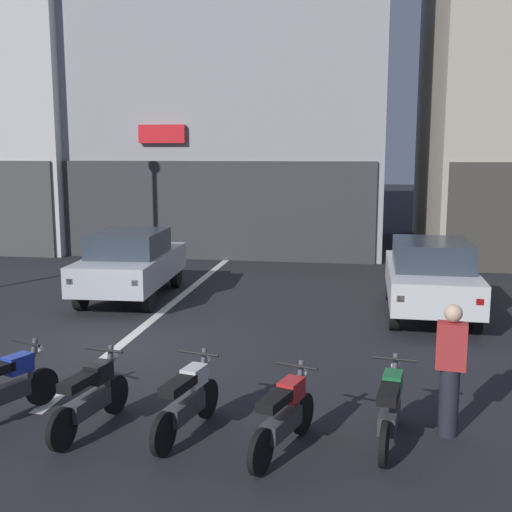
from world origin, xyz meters
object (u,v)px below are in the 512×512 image
Objects in this scene: car_silver_crossing_near at (131,262)px; person_by_motorcycles at (450,369)px; motorcycle_blue_row_leftmost at (7,386)px; motorcycle_black_row_left_mid at (91,396)px; car_white_parked_kerbside at (430,275)px; motorcycle_red_row_right_mid at (284,415)px; motorcycle_white_row_centre at (187,400)px; motorcycle_green_row_rightmost at (390,407)px.

car_silver_crossing_near is 2.51× the size of person_by_motorcycles.
motorcycle_black_row_left_mid is at bearing -6.73° from motorcycle_blue_row_leftmost.
motorcycle_blue_row_leftmost is (-6.04, -6.40, -0.43)m from car_white_parked_kerbside.
person_by_motorcycles is at bearing 7.53° from motorcycle_black_row_left_mid.
car_silver_crossing_near is 7.38m from motorcycle_black_row_left_mid.
car_white_parked_kerbside is at bearing 70.88° from motorcycle_red_row_right_mid.
motorcycle_black_row_left_mid is (-4.81, -6.55, -0.43)m from car_white_parked_kerbside.
car_white_parked_kerbside is 2.51× the size of motorcycle_white_row_centre.
motorcycle_black_row_left_mid is 0.99× the size of person_by_motorcycles.
person_by_motorcycles reaches higher than car_white_parked_kerbside.
motorcycle_red_row_right_mid is at bearing -57.90° from car_silver_crossing_near.
motorcycle_white_row_centre is at bearing -1.85° from motorcycle_blue_row_leftmost.
motorcycle_white_row_centre is 3.26m from person_by_motorcycles.
motorcycle_green_row_rightmost is (-1.11, -6.31, -0.43)m from car_white_parked_kerbside.
motorcycle_green_row_rightmost is at bearing 1.07° from motorcycle_blue_row_leftmost.
motorcycle_red_row_right_mid is (1.24, -0.26, 0.00)m from motorcycle_white_row_centre.
motorcycle_green_row_rightmost is at bearing -49.72° from car_silver_crossing_near.
motorcycle_green_row_rightmost is at bearing -99.94° from car_white_parked_kerbside.
car_white_parked_kerbside reaches higher than motorcycle_white_row_centre.
motorcycle_blue_row_leftmost is 0.95× the size of motorcycle_black_row_left_mid.
motorcycle_green_row_rightmost is (3.70, 0.24, 0.00)m from motorcycle_black_row_left_mid.
motorcycle_blue_row_leftmost is 4.94m from motorcycle_green_row_rightmost.
car_silver_crossing_near is at bearing 122.10° from motorcycle_red_row_right_mid.
motorcycle_black_row_left_mid is at bearing -176.95° from motorcycle_white_row_centre.
car_white_parked_kerbside is 8.81m from motorcycle_blue_row_leftmost.
motorcycle_blue_row_leftmost is at bearing -178.93° from motorcycle_green_row_rightmost.
car_white_parked_kerbside is 5.97m from person_by_motorcycles.
car_silver_crossing_near is at bearing 175.66° from car_white_parked_kerbside.
motorcycle_white_row_centre is (3.32, -7.00, -0.43)m from car_silver_crossing_near.
motorcycle_blue_row_leftmost is at bearing -175.55° from person_by_motorcycles.
motorcycle_white_row_centre is at bearing -176.02° from motorcycle_green_row_rightmost.
motorcycle_blue_row_leftmost and motorcycle_green_row_rightmost have the same top height.
motorcycle_red_row_right_mid is at bearing -5.27° from motorcycle_blue_row_leftmost.
car_white_parked_kerbside is 7.15m from motorcycle_red_row_right_mid.
car_silver_crossing_near is 8.59m from motorcycle_red_row_right_mid.
motorcycle_black_row_left_mid and motorcycle_red_row_right_mid have the same top height.
motorcycle_white_row_centre is at bearing -118.87° from car_white_parked_kerbside.
motorcycle_green_row_rightmost is (1.23, 0.43, 0.00)m from motorcycle_red_row_right_mid.
motorcycle_black_row_left_mid is (2.09, -7.07, -0.43)m from car_silver_crossing_near.
person_by_motorcycles is (5.66, 0.44, 0.40)m from motorcycle_blue_row_leftmost.
car_white_parked_kerbside is at bearing -4.34° from car_silver_crossing_near.
motorcycle_red_row_right_mid is at bearing -160.60° from motorcycle_green_row_rightmost.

